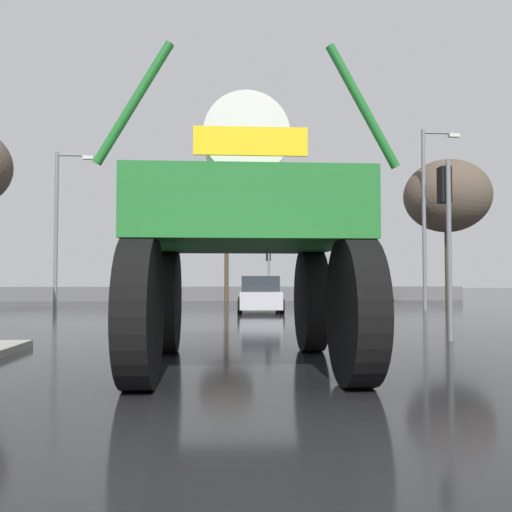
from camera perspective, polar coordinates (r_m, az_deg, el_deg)
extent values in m
plane|color=black|center=(22.37, -3.20, -5.96)|extent=(120.00, 120.00, 0.00)
cylinder|color=black|center=(10.79, -9.15, -4.60)|extent=(0.42, 1.97, 1.97)
cylinder|color=black|center=(10.89, 5.69, -4.59)|extent=(0.42, 1.97, 1.97)
cylinder|color=black|center=(7.25, -11.88, -5.69)|extent=(0.42, 1.97, 1.97)
cylinder|color=black|center=(7.39, 10.22, -5.64)|extent=(0.42, 1.97, 1.97)
cube|color=#1E6B28|center=(9.01, -1.30, 3.90)|extent=(3.31, 4.29, 0.95)
cube|color=#1A5B22|center=(9.62, -1.40, 9.76)|extent=(1.12, 1.33, 1.12)
cylinder|color=silver|center=(8.59, -1.12, 11.69)|extent=(1.26, 1.08, 1.25)
cylinder|color=#1E6B28|center=(7.46, -12.53, 15.18)|extent=(1.01, 0.12, 1.62)
cylinder|color=#1E6B28|center=(7.60, 10.97, 14.92)|extent=(0.97, 0.12, 1.65)
cube|color=yellow|center=(7.00, -0.55, 11.77)|extent=(1.42, 0.05, 0.36)
cube|color=#B7B7BF|center=(23.60, 0.41, -4.50)|extent=(1.89, 4.17, 0.70)
cube|color=#23282D|center=(23.44, 0.42, -2.87)|extent=(1.66, 2.17, 0.64)
cylinder|color=black|center=(24.95, -1.64, -4.90)|extent=(0.21, 0.61, 0.60)
cylinder|color=black|center=(25.00, 2.27, -4.90)|extent=(0.21, 0.61, 0.60)
cylinder|color=black|center=(22.26, -1.69, -5.21)|extent=(0.21, 0.61, 0.60)
cylinder|color=black|center=(22.31, 2.70, -5.20)|extent=(0.21, 0.61, 0.60)
cylinder|color=slate|center=(13.32, 19.32, 0.56)|extent=(0.11, 0.11, 4.11)
cube|color=black|center=(13.68, 18.88, 6.96)|extent=(0.24, 0.32, 0.84)
sphere|color=red|center=(13.90, 18.56, 7.94)|extent=(0.17, 0.17, 0.17)
sphere|color=#3C2403|center=(13.85, 18.57, 6.84)|extent=(0.17, 0.17, 0.17)
sphere|color=black|center=(13.81, 18.59, 5.73)|extent=(0.17, 0.17, 0.17)
cylinder|color=slate|center=(30.19, 8.90, -1.11)|extent=(0.11, 0.11, 4.10)
cube|color=black|center=(30.47, 8.79, 1.75)|extent=(0.24, 0.32, 0.84)
sphere|color=red|center=(30.68, 8.71, 2.23)|extent=(0.17, 0.17, 0.17)
sphere|color=#3C2403|center=(30.65, 8.71, 1.73)|extent=(0.17, 0.17, 0.17)
sphere|color=black|center=(30.64, 8.72, 1.22)|extent=(0.17, 0.17, 0.17)
cylinder|color=slate|center=(29.56, 1.33, -1.88)|extent=(0.11, 0.11, 3.31)
cube|color=black|center=(29.80, 1.29, 0.29)|extent=(0.24, 0.32, 0.84)
sphere|color=red|center=(30.00, 1.26, 0.79)|extent=(0.17, 0.17, 0.17)
sphere|color=#3C2403|center=(29.99, 1.26, 0.28)|extent=(0.17, 0.17, 0.17)
sphere|color=black|center=(29.98, 1.26, -0.24)|extent=(0.17, 0.17, 0.17)
cylinder|color=slate|center=(27.23, -19.95, 2.53)|extent=(0.18, 0.18, 7.32)
cylinder|color=slate|center=(27.56, -18.39, 9.84)|extent=(1.43, 0.10, 0.10)
cube|color=silver|center=(27.37, -16.92, 9.69)|extent=(0.50, 0.24, 0.16)
cylinder|color=slate|center=(26.51, 16.96, 3.68)|extent=(0.18, 0.18, 8.30)
cylinder|color=slate|center=(27.48, 18.32, 11.96)|extent=(1.47, 0.10, 0.10)
cube|color=silver|center=(27.73, 19.76, 11.63)|extent=(0.50, 0.24, 0.16)
cylinder|color=#473828|center=(28.08, 19.23, -1.06)|extent=(0.30, 0.30, 3.96)
ellipsoid|color=brown|center=(28.36, 19.13, 5.88)|extent=(4.12, 4.12, 3.50)
cylinder|color=#473828|center=(35.08, -3.06, -1.05)|extent=(0.27, 0.27, 4.41)
ellipsoid|color=brown|center=(35.32, -3.05, 4.50)|extent=(3.47, 3.47, 2.95)
cube|color=#59595B|center=(35.18, -3.46, -3.91)|extent=(31.31, 0.24, 0.90)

